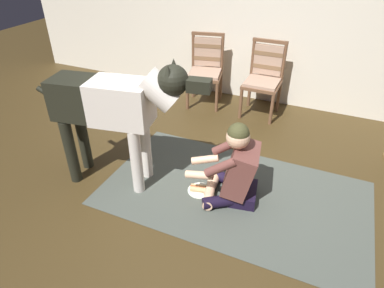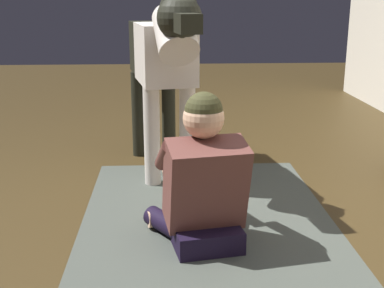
% 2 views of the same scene
% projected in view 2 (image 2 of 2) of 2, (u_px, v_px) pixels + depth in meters
% --- Properties ---
extents(ground_plane, '(14.13, 14.13, 0.00)m').
position_uv_depth(ground_plane, '(172.00, 222.00, 2.97)').
color(ground_plane, '#3E2F17').
extents(area_rug, '(2.52, 1.46, 0.01)m').
position_uv_depth(area_rug, '(211.00, 239.00, 2.76)').
color(area_rug, '#464B44').
rests_on(area_rug, ground).
extents(person_sitting_on_floor, '(0.71, 0.57, 0.81)m').
position_uv_depth(person_sitting_on_floor, '(203.00, 183.00, 2.66)').
color(person_sitting_on_floor, black).
rests_on(person_sitting_on_floor, ground).
extents(large_dog, '(1.64, 0.50, 1.30)m').
position_uv_depth(large_dog, '(163.00, 59.00, 3.56)').
color(large_dog, silver).
rests_on(large_dog, ground).
extents(hot_dog_on_plate, '(0.24, 0.24, 0.06)m').
position_uv_depth(hot_dog_on_plate, '(189.00, 212.00, 3.05)').
color(hot_dog_on_plate, white).
rests_on(hot_dog_on_plate, ground).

